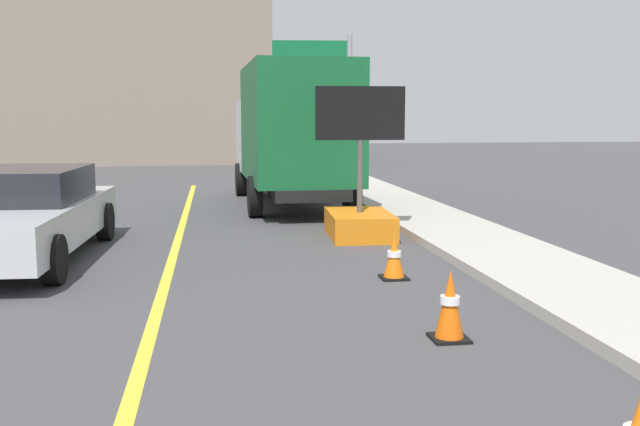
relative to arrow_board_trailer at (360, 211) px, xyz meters
name	(u,v)px	position (x,y,z in m)	size (l,w,h in m)	color
arrow_board_trailer	(360,211)	(0.00, 0.00, 0.00)	(1.60, 1.85, 2.70)	orange
box_truck	(292,132)	(-0.71, 4.71, 1.33)	(2.60, 6.91, 3.35)	black
pickup_car	(19,214)	(-5.52, -1.27, 0.22)	(2.27, 5.21, 1.38)	silver
highway_guide_sign	(327,81)	(1.38, 12.35, 2.94)	(2.78, 0.37, 5.00)	gray
far_building_block	(123,70)	(-6.94, 24.15, 4.01)	(14.07, 8.56, 8.99)	gray
traffic_cone_mid_lane	(450,305)	(-0.35, -6.02, -0.14)	(0.36, 0.36, 0.70)	black
traffic_cone_far_lane	(394,257)	(-0.22, -3.38, -0.19)	(0.36, 0.36, 0.60)	black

